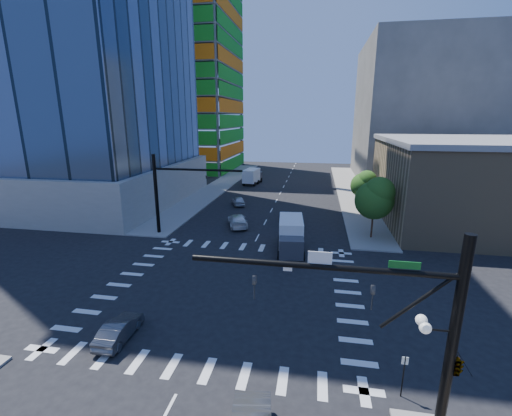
# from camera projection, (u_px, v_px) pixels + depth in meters

# --- Properties ---
(ground) EXTENTS (160.00, 160.00, 0.00)m
(ground) POSITION_uv_depth(u_px,v_px,m) (231.00, 289.00, 26.85)
(ground) COLOR black
(ground) RESTS_ON ground
(road_markings) EXTENTS (20.00, 20.00, 0.01)m
(road_markings) POSITION_uv_depth(u_px,v_px,m) (231.00, 288.00, 26.85)
(road_markings) COLOR silver
(road_markings) RESTS_ON ground
(sidewalk_ne) EXTENTS (5.00, 60.00, 0.15)m
(sidewalk_ne) POSITION_uv_depth(u_px,v_px,m) (350.00, 191.00, 62.78)
(sidewalk_ne) COLOR gray
(sidewalk_ne) RESTS_ON ground
(sidewalk_nw) EXTENTS (5.00, 60.00, 0.15)m
(sidewalk_nw) POSITION_uv_depth(u_px,v_px,m) (219.00, 186.00, 67.04)
(sidewalk_nw) COLOR gray
(sidewalk_nw) RESTS_ON ground
(construction_building) EXTENTS (25.16, 34.50, 70.60)m
(construction_building) POSITION_uv_depth(u_px,v_px,m) (183.00, 69.00, 84.21)
(construction_building) COLOR slate
(construction_building) RESTS_ON ground
(commercial_building) EXTENTS (20.50, 22.50, 10.60)m
(commercial_building) POSITION_uv_depth(u_px,v_px,m) (470.00, 182.00, 42.19)
(commercial_building) COLOR #8C7551
(commercial_building) RESTS_ON ground
(bg_building_ne) EXTENTS (24.00, 30.00, 28.00)m
(bg_building_ne) POSITION_uv_depth(u_px,v_px,m) (421.00, 113.00, 71.04)
(bg_building_ne) COLOR #5D5A54
(bg_building_ne) RESTS_ON ground
(signal_mast_se) EXTENTS (10.51, 2.48, 9.00)m
(signal_mast_se) POSITION_uv_depth(u_px,v_px,m) (427.00, 337.00, 12.83)
(signal_mast_se) COLOR black
(signal_mast_se) RESTS_ON sidewalk_se
(signal_mast_nw) EXTENTS (10.20, 0.40, 9.00)m
(signal_mast_nw) POSITION_uv_depth(u_px,v_px,m) (168.00, 187.00, 38.10)
(signal_mast_nw) COLOR black
(signal_mast_nw) RESTS_ON sidewalk_nw
(tree_south) EXTENTS (4.16, 4.16, 6.82)m
(tree_south) POSITION_uv_depth(u_px,v_px,m) (376.00, 198.00, 36.74)
(tree_south) COLOR #382316
(tree_south) RESTS_ON sidewalk_ne
(tree_north) EXTENTS (3.54, 3.52, 5.78)m
(tree_north) POSITION_uv_depth(u_px,v_px,m) (364.00, 184.00, 48.29)
(tree_north) COLOR #382316
(tree_north) RESTS_ON sidewalk_ne
(no_parking_sign) EXTENTS (0.30, 0.06, 2.20)m
(no_parking_sign) POSITION_uv_depth(u_px,v_px,m) (404.00, 372.00, 16.11)
(no_parking_sign) COLOR black
(no_parking_sign) RESTS_ON ground
(car_nb_far) EXTENTS (3.70, 5.52, 1.41)m
(car_nb_far) POSITION_uv_depth(u_px,v_px,m) (291.00, 219.00, 42.83)
(car_nb_far) COLOR black
(car_nb_far) RESTS_ON ground
(car_sb_near) EXTENTS (3.68, 5.54, 1.49)m
(car_sb_near) POSITION_uv_depth(u_px,v_px,m) (238.00, 220.00, 42.21)
(car_sb_near) COLOR white
(car_sb_near) RESTS_ON ground
(car_sb_mid) EXTENTS (3.05, 4.40, 1.39)m
(car_sb_mid) POSITION_uv_depth(u_px,v_px,m) (238.00, 201.00, 52.45)
(car_sb_mid) COLOR #BBBDC3
(car_sb_mid) RESTS_ON ground
(car_sb_cross) EXTENTS (1.43, 3.87, 1.27)m
(car_sb_cross) POSITION_uv_depth(u_px,v_px,m) (119.00, 330.00, 20.60)
(car_sb_cross) COLOR #4B4C50
(car_sb_cross) RESTS_ON ground
(box_truck_near) EXTENTS (3.10, 6.20, 3.14)m
(box_truck_near) POSITION_uv_depth(u_px,v_px,m) (291.00, 238.00, 34.07)
(box_truck_near) COLOR black
(box_truck_near) RESTS_ON ground
(box_truck_far) EXTENTS (3.18, 6.17, 3.11)m
(box_truck_far) POSITION_uv_depth(u_px,v_px,m) (253.00, 177.00, 69.41)
(box_truck_far) COLOR black
(box_truck_far) RESTS_ON ground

